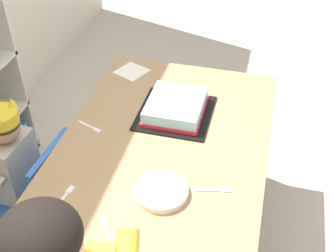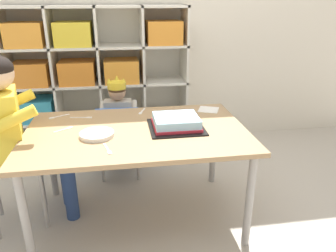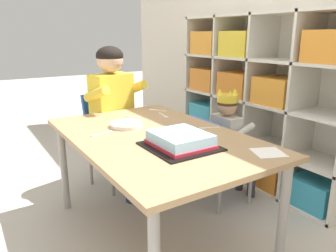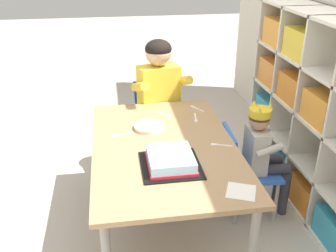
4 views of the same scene
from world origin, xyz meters
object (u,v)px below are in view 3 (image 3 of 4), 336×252
object	(u,v)px
birthday_cake_on_tray	(181,141)
paper_plate_stack	(126,125)
classroom_chair_blue	(217,155)
fork_at_table_front_edge	(132,117)
fork_scattered_mid_table	(208,128)
adult_helper_seated	(117,103)
fork_near_cake_tray	(100,134)
classroom_chair_adult_side	(109,129)
activity_table	(155,145)
child_with_crown	(231,133)
fork_near_child_seat	(157,110)
fork_beside_plate_stack	(164,115)

from	to	relation	value
birthday_cake_on_tray	paper_plate_stack	world-z (taller)	birthday_cake_on_tray
classroom_chair_blue	paper_plate_stack	world-z (taller)	paper_plate_stack
fork_at_table_front_edge	fork_scattered_mid_table	size ratio (longest dim) A/B	0.90
adult_helper_seated	fork_near_cake_tray	distance (m)	0.62
adult_helper_seated	paper_plate_stack	bearing A→B (deg)	-121.80
classroom_chair_blue	classroom_chair_adult_side	bearing A→B (deg)	38.73
classroom_chair_adult_side	fork_near_cake_tray	distance (m)	0.72
activity_table	child_with_crown	size ratio (longest dim) A/B	1.63
adult_helper_seated	fork_near_child_seat	size ratio (longest dim) A/B	8.36
child_with_crown	birthday_cake_on_tray	size ratio (longest dim) A/B	2.46
classroom_chair_blue	adult_helper_seated	bearing A→B (deg)	41.99
classroom_chair_blue	fork_beside_plate_stack	distance (m)	0.45
fork_near_child_seat	activity_table	bearing A→B (deg)	-62.36
activity_table	fork_scattered_mid_table	size ratio (longest dim) A/B	10.79
classroom_chair_adult_side	fork_at_table_front_edge	world-z (taller)	classroom_chair_adult_side
fork_beside_plate_stack	fork_near_cake_tray	xyz separation A→B (m)	(0.17, -0.51, 0.00)
activity_table	fork_near_cake_tray	xyz separation A→B (m)	(-0.17, -0.25, 0.06)
classroom_chair_blue	fork_near_cake_tray	size ratio (longest dim) A/B	4.54
paper_plate_stack	fork_beside_plate_stack	size ratio (longest dim) A/B	1.35
classroom_chair_blue	adult_helper_seated	xyz separation A→B (m)	(-0.58, -0.47, 0.31)
child_with_crown	fork_near_cake_tray	size ratio (longest dim) A/B	5.89
paper_plate_stack	fork_near_child_seat	xyz separation A→B (m)	(-0.27, 0.37, -0.01)
classroom_chair_adult_side	fork_near_child_seat	distance (m)	0.43
adult_helper_seated	fork_at_table_front_edge	size ratio (longest dim) A/B	9.79
child_with_crown	classroom_chair_adult_side	distance (m)	0.92
classroom_chair_blue	fork_near_cake_tray	world-z (taller)	fork_near_cake_tray
activity_table	fork_near_child_seat	bearing A→B (deg)	148.40
classroom_chair_adult_side	fork_at_table_front_edge	bearing A→B (deg)	-101.91
fork_scattered_mid_table	fork_near_cake_tray	bearing A→B (deg)	178.98
birthday_cake_on_tray	fork_beside_plate_stack	world-z (taller)	birthday_cake_on_tray
fork_near_cake_tray	child_with_crown	bearing A→B (deg)	-19.27
activity_table	classroom_chair_adult_side	world-z (taller)	classroom_chair_adult_side
classroom_chair_adult_side	fork_near_cake_tray	world-z (taller)	classroom_chair_adult_side
classroom_chair_blue	fork_near_cake_tray	xyz separation A→B (m)	(-0.06, -0.80, 0.27)
adult_helper_seated	paper_plate_stack	xyz separation A→B (m)	(0.46, -0.15, -0.03)
paper_plate_stack	fork_near_child_seat	bearing A→B (deg)	126.32
birthday_cake_on_tray	fork_scattered_mid_table	size ratio (longest dim) A/B	2.68
fork_near_child_seat	fork_at_table_front_edge	bearing A→B (deg)	-102.99
paper_plate_stack	fork_at_table_front_edge	xyz separation A→B (m)	(-0.20, 0.13, -0.01)
classroom_chair_adult_side	fork_beside_plate_stack	bearing A→B (deg)	-79.86
birthday_cake_on_tray	fork_at_table_front_edge	bearing A→B (deg)	174.14
classroom_chair_blue	fork_scattered_mid_table	xyz separation A→B (m)	(0.17, -0.23, 0.27)
classroom_chair_blue	child_with_crown	xyz separation A→B (m)	(0.01, 0.11, 0.14)
paper_plate_stack	fork_near_child_seat	distance (m)	0.46
fork_near_cake_tray	fork_scattered_mid_table	size ratio (longest dim) A/B	1.12
fork_near_cake_tray	fork_scattered_mid_table	xyz separation A→B (m)	(0.22, 0.57, 0.00)
child_with_crown	classroom_chair_blue	bearing A→B (deg)	90.29
activity_table	child_with_crown	world-z (taller)	child_with_crown
fork_near_cake_tray	fork_near_child_seat	bearing A→B (deg)	15.72
adult_helper_seated	fork_at_table_front_edge	world-z (taller)	adult_helper_seated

